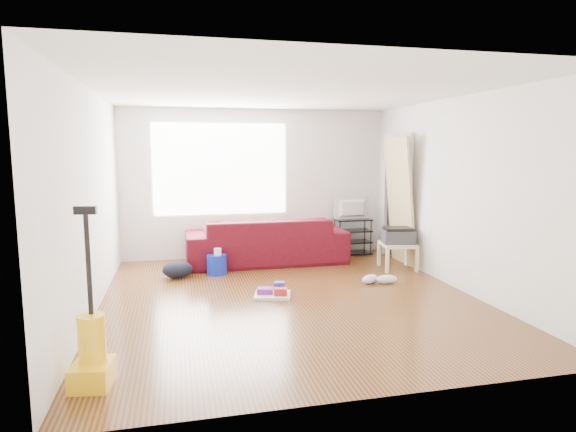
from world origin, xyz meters
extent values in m
cube|color=#43250F|center=(0.00, 0.00, 0.00)|extent=(4.50, 5.00, 0.01)
cube|color=silver|center=(0.00, 0.00, 2.50)|extent=(4.50, 5.00, 0.01)
cube|color=white|center=(0.00, 2.50, 1.25)|extent=(4.50, 0.01, 2.50)
cube|color=white|center=(0.00, -2.50, 1.25)|extent=(4.50, 0.01, 2.50)
cube|color=white|center=(-2.25, 0.00, 1.25)|extent=(0.01, 5.00, 2.50)
cube|color=white|center=(2.25, 0.00, 1.25)|extent=(0.01, 5.00, 2.50)
cube|color=white|center=(-0.60, 2.48, 1.50)|extent=(2.20, 0.01, 1.50)
cube|color=white|center=(2.21, 1.25, 1.00)|extent=(0.06, 0.08, 2.00)
cube|color=white|center=(2.21, 2.15, 1.00)|extent=(0.06, 0.08, 2.00)
cube|color=white|center=(2.21, 1.70, 2.04)|extent=(0.06, 0.98, 0.08)
cube|color=black|center=(2.24, 1.70, 1.00)|extent=(0.01, 0.86, 1.98)
imported|color=#44060F|center=(0.06, 1.95, 0.00)|extent=(2.55, 1.00, 0.74)
cube|color=black|center=(1.65, 2.22, 0.03)|extent=(0.63, 0.36, 0.02)
cube|color=black|center=(1.65, 2.22, 0.22)|extent=(0.63, 0.36, 0.02)
cube|color=black|center=(1.65, 2.22, 0.42)|extent=(0.63, 0.36, 0.02)
cube|color=black|center=(1.65, 2.22, 0.62)|extent=(0.63, 0.36, 0.02)
cylinder|color=black|center=(1.37, 2.08, 0.31)|extent=(0.02, 0.02, 0.63)
cylinder|color=black|center=(1.37, 2.37, 0.31)|extent=(0.02, 0.02, 0.63)
cylinder|color=black|center=(1.93, 2.07, 0.31)|extent=(0.02, 0.02, 0.63)
cylinder|color=black|center=(1.93, 2.36, 0.31)|extent=(0.02, 0.02, 0.63)
imported|color=black|center=(1.65, 2.22, 0.81)|extent=(0.63, 0.08, 0.36)
cube|color=beige|center=(1.95, 1.07, 0.38)|extent=(0.56, 0.56, 0.05)
cube|color=beige|center=(1.70, 0.87, 0.18)|extent=(0.05, 0.05, 0.36)
cube|color=beige|center=(1.76, 1.32, 0.18)|extent=(0.05, 0.05, 0.36)
cube|color=beige|center=(2.14, 0.81, 0.18)|extent=(0.05, 0.05, 0.36)
cube|color=beige|center=(2.20, 1.26, 0.18)|extent=(0.05, 0.05, 0.36)
cube|color=#323337|center=(1.95, 1.07, 0.50)|extent=(0.52, 0.43, 0.20)
cube|color=black|center=(1.95, 1.07, 0.63)|extent=(0.47, 0.38, 0.04)
cylinder|color=#1026A9|center=(-0.78, 1.37, 0.00)|extent=(0.35, 0.35, 0.29)
cylinder|color=white|center=(-0.77, 1.35, 0.20)|extent=(0.11, 0.11, 0.10)
cube|color=silver|center=(-0.20, 0.11, 0.02)|extent=(0.51, 0.45, 0.04)
cube|color=#B2211E|center=(-0.11, 0.04, 0.08)|extent=(0.18, 0.14, 0.09)
cube|color=#6F2287|center=(-0.29, 0.15, 0.07)|extent=(0.22, 0.18, 0.07)
cube|color=#2735BF|center=(-0.09, 0.19, 0.10)|extent=(0.15, 0.13, 0.12)
ellipsoid|color=black|center=(-1.35, 1.30, 0.00)|extent=(0.46, 0.38, 0.24)
ellipsoid|color=silver|center=(1.22, 0.40, 0.06)|extent=(0.32, 0.26, 0.12)
ellipsoid|color=silver|center=(1.44, 0.33, 0.06)|extent=(0.31, 0.15, 0.12)
cube|color=yellow|center=(-2.00, -1.83, 0.09)|extent=(0.34, 0.37, 0.19)
cylinder|color=yellow|center=(-2.00, -1.78, 0.37)|extent=(0.21, 0.21, 0.36)
cylinder|color=black|center=(-2.00, -1.75, 0.94)|extent=(0.04, 0.04, 0.78)
cube|color=black|center=(-2.00, -1.75, 1.36)|extent=(0.17, 0.07, 0.06)
cube|color=tan|center=(2.13, 1.41, 0.00)|extent=(0.25, 0.81, 2.02)
camera|label=1|loc=(-1.32, -5.60, 1.81)|focal=30.00mm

